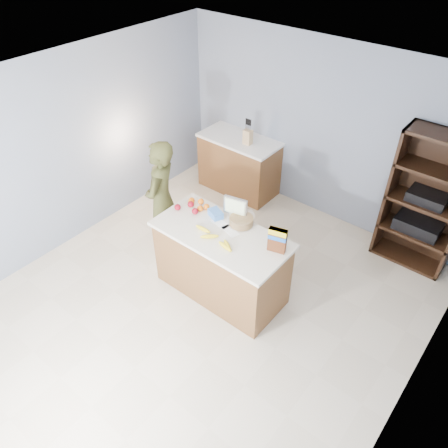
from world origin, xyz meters
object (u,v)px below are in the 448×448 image
Objects in this scene: tv at (235,207)px; cereal_box at (277,239)px; shelving_unit at (426,203)px; person at (162,201)px; counter_peninsula at (221,265)px.

cereal_box is at bearing -13.66° from tv.
tv is at bearing -132.55° from shelving_unit.
shelving_unit is 3.24m from person.
counter_peninsula is 0.87× the size of shelving_unit.
shelving_unit is 1.11× the size of person.
counter_peninsula is 1.13m from person.
person is 5.73× the size of tv.
shelving_unit reaches higher than counter_peninsula.
tv is at bearing 166.34° from cereal_box.
person is at bearing -143.38° from shelving_unit.
shelving_unit is 2.12m from cereal_box.
counter_peninsula is at bearing -166.98° from cereal_box.
shelving_unit is (1.55, 2.05, 0.45)m from counter_peninsula.
tv reaches higher than counter_peninsula.
person is at bearing 173.81° from counter_peninsula.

